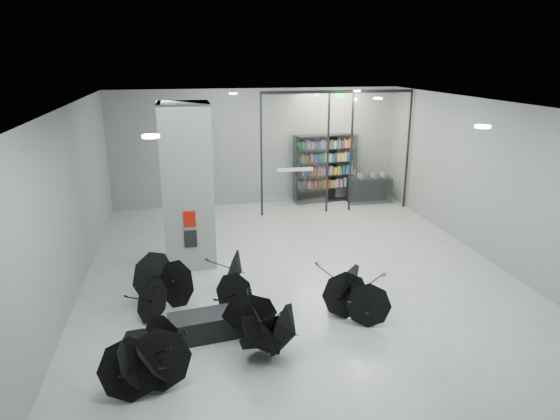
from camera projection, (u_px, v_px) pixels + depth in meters
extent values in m
plane|color=gray|center=(306.00, 287.00, 11.33)|extent=(14.00, 14.00, 0.00)
cube|color=gray|center=(309.00, 108.00, 10.16)|extent=(10.00, 14.00, 0.02)
cube|color=slate|center=(257.00, 147.00, 17.30)|extent=(10.00, 0.02, 4.00)
cube|color=slate|center=(61.00, 217.00, 9.80)|extent=(0.02, 14.00, 4.00)
cube|color=slate|center=(514.00, 191.00, 11.69)|extent=(0.02, 14.00, 4.00)
cube|color=slate|center=(187.00, 186.00, 12.15)|extent=(1.20, 1.20, 4.00)
cube|color=#A50A07|center=(190.00, 219.00, 11.76)|extent=(0.28, 0.04, 0.38)
cube|color=black|center=(191.00, 239.00, 11.90)|extent=(0.30, 0.03, 0.42)
cube|color=#0CE533|center=(341.00, 96.00, 15.63)|extent=(0.30, 0.06, 0.15)
cube|color=silver|center=(295.00, 154.00, 16.09)|extent=(2.20, 0.02, 3.95)
cube|color=silver|center=(380.00, 151.00, 16.63)|extent=(2.00, 0.02, 3.95)
cube|color=black|center=(261.00, 155.00, 15.88)|extent=(0.06, 0.06, 4.00)
cube|color=black|center=(328.00, 153.00, 16.29)|extent=(0.06, 0.06, 4.00)
cube|color=black|center=(351.00, 152.00, 16.44)|extent=(0.06, 0.06, 4.00)
cube|color=black|center=(408.00, 150.00, 16.82)|extent=(0.06, 0.06, 4.00)
cube|color=black|center=(339.00, 92.00, 15.78)|extent=(5.00, 0.08, 0.10)
cube|color=black|center=(208.00, 325.00, 9.29)|extent=(1.48, 0.80, 0.45)
cube|color=black|center=(369.00, 190.00, 17.84)|extent=(1.53, 0.64, 0.91)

